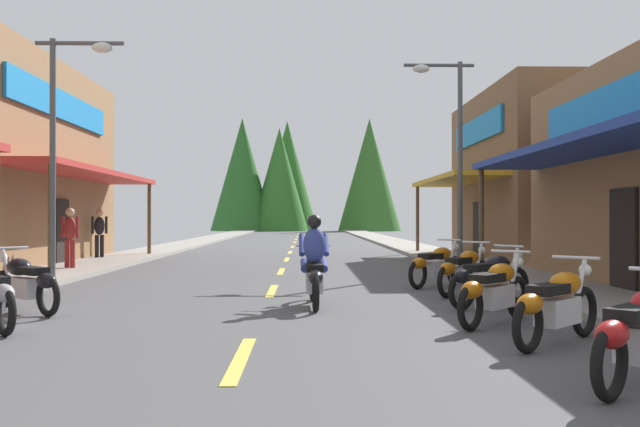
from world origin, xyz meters
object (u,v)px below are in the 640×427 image
object	(u,v)px
motorcycle_parked_right_2	(557,304)
motorcycle_parked_right_4	(489,278)
motorcycle_parked_right_5	(464,270)
pedestrian_by_shop	(70,234)
motorcycle_parked_left_4	(26,282)
streetlamp_left	(67,122)
motorcycle_parked_right_6	(436,265)
rider_cruising_lead	(314,268)
streetlamp_right	(450,134)
pedestrian_browsing	(99,231)
motorcycle_parked_right_3	(494,290)

from	to	relation	value
motorcycle_parked_right_2	motorcycle_parked_right_4	xyz separation A→B (m)	(0.14, 3.50, 0.00)
motorcycle_parked_right_5	pedestrian_by_shop	size ratio (longest dim) A/B	0.95
motorcycle_parked_right_4	motorcycle_parked_left_4	bearing A→B (deg)	146.94
streetlamp_left	motorcycle_parked_right_6	size ratio (longest dim) A/B	3.49
motorcycle_parked_right_6	rider_cruising_lead	bearing A→B (deg)	-176.51
streetlamp_right	motorcycle_parked_right_6	bearing A→B (deg)	-105.26
motorcycle_parked_right_2	motorcycle_parked_right_6	world-z (taller)	same
motorcycle_parked_right_6	pedestrian_browsing	world-z (taller)	pedestrian_browsing
streetlamp_left	rider_cruising_lead	xyz separation A→B (m)	(5.70, -4.29, -3.08)
motorcycle_parked_right_3	motorcycle_parked_right_6	size ratio (longest dim) A/B	1.03
pedestrian_browsing	rider_cruising_lead	bearing A→B (deg)	178.01
motorcycle_parked_right_4	motorcycle_parked_left_4	world-z (taller)	same
motorcycle_parked_right_3	motorcycle_parked_right_5	bearing A→B (deg)	34.27
motorcycle_parked_left_4	pedestrian_by_shop	size ratio (longest dim) A/B	0.93
motorcycle_parked_left_4	motorcycle_parked_right_6	bearing A→B (deg)	-110.07
motorcycle_parked_right_5	motorcycle_parked_right_6	xyz separation A→B (m)	(-0.25, 1.54, 0.00)
motorcycle_parked_right_3	motorcycle_parked_left_4	distance (m)	7.28
motorcycle_parked_left_4	rider_cruising_lead	world-z (taller)	rider_cruising_lead
streetlamp_left	motorcycle_parked_left_4	size ratio (longest dim) A/B	3.41
motorcycle_parked_right_2	motorcycle_parked_left_4	distance (m)	8.02
motorcycle_parked_right_3	rider_cruising_lead	size ratio (longest dim) A/B	0.78
motorcycle_parked_right_2	pedestrian_browsing	xyz separation A→B (m)	(-10.29, 16.18, 0.57)
motorcycle_parked_right_2	pedestrian_browsing	world-z (taller)	pedestrian_browsing
rider_cruising_lead	pedestrian_browsing	xyz separation A→B (m)	(-7.44, 12.60, 0.40)
streetlamp_left	pedestrian_by_shop	size ratio (longest dim) A/B	3.17
rider_cruising_lead	pedestrian_by_shop	size ratio (longest dim) A/B	1.20
motorcycle_parked_right_6	motorcycle_parked_right_2	bearing A→B (deg)	-135.58
motorcycle_parked_left_4	pedestrian_browsing	world-z (taller)	pedestrian_browsing
motorcycle_parked_right_5	rider_cruising_lead	size ratio (longest dim) A/B	0.80
motorcycle_parked_right_6	streetlamp_right	bearing A→B (deg)	28.08
motorcycle_parked_right_4	motorcycle_parked_right_5	size ratio (longest dim) A/B	1.03
motorcycle_parked_right_2	motorcycle_parked_right_3	xyz separation A→B (m)	(-0.32, 1.53, 0.00)
streetlamp_left	pedestrian_by_shop	distance (m)	4.35
motorcycle_parked_right_3	pedestrian_browsing	distance (m)	17.73
motorcycle_parked_right_3	motorcycle_parked_right_5	xyz separation A→B (m)	(0.45, 3.78, 0.00)
streetlamp_left	motorcycle_parked_right_6	xyz separation A→B (m)	(8.42, -1.03, -3.25)
rider_cruising_lead	motorcycle_parked_right_3	bearing A→B (deg)	-130.54
motorcycle_parked_right_3	motorcycle_parked_right_5	size ratio (longest dim) A/B	0.98
motorcycle_parked_right_3	motorcycle_parked_right_6	distance (m)	5.32
streetlamp_right	motorcycle_parked_right_5	xyz separation A→B (m)	(-1.06, -6.36, -3.46)
pedestrian_by_shop	streetlamp_left	bearing A→B (deg)	-144.08
motorcycle_parked_right_5	pedestrian_browsing	size ratio (longest dim) A/B	0.95
streetlamp_left	pedestrian_browsing	world-z (taller)	streetlamp_left
motorcycle_parked_right_5	rider_cruising_lead	bearing A→B (deg)	159.86
streetlamp_right	pedestrian_browsing	world-z (taller)	streetlamp_right
streetlamp_left	motorcycle_parked_right_4	bearing A→B (deg)	-26.75
streetlamp_right	motorcycle_parked_right_5	distance (m)	7.32
motorcycle_parked_right_6	rider_cruising_lead	distance (m)	4.25
motorcycle_parked_right_6	pedestrian_browsing	xyz separation A→B (m)	(-10.16, 9.34, 0.57)
motorcycle_parked_right_2	streetlamp_left	bearing A→B (deg)	92.65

